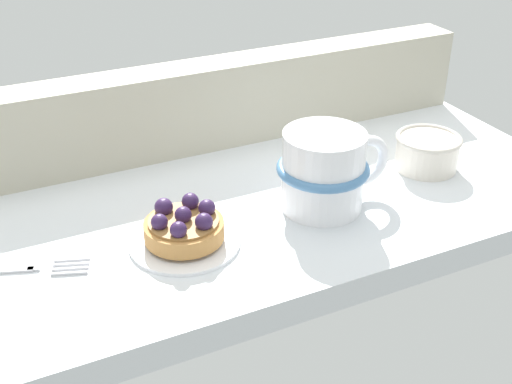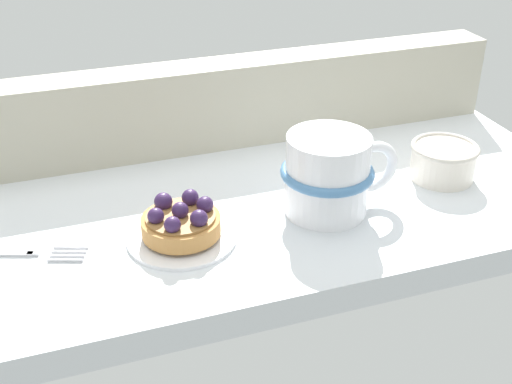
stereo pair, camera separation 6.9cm
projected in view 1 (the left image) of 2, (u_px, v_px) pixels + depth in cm
name	position (u px, v px, depth cm)	size (l,w,h in cm)	color
ground_plane	(228.00, 215.00, 75.89)	(84.04, 36.56, 3.22)	silver
window_rail_back	(178.00, 110.00, 84.45)	(82.36, 5.60, 10.99)	#B2AD99
dessert_plate	(185.00, 241.00, 67.79)	(11.43, 11.43, 0.80)	white
raspberry_tart	(184.00, 225.00, 66.93)	(8.16, 8.16, 3.62)	#B77F42
coffee_mug	(325.00, 170.00, 72.27)	(13.63, 10.21, 9.01)	white
sugar_bowl	(427.00, 151.00, 81.41)	(8.05, 8.05, 4.29)	silver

